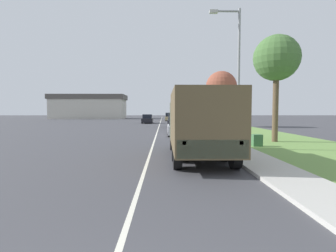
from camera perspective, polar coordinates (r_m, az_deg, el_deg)
ground_plane at (r=40.94m, az=-1.84°, el=0.32°), size 180.00×180.00×0.00m
lane_centre_stripe at (r=40.94m, az=-1.84°, el=0.33°), size 0.12×120.00×0.00m
sidewalk_right at (r=41.11m, az=4.44°, el=0.41°), size 1.80×120.00×0.12m
grass_strip_right at (r=41.75m, az=10.47°, el=0.34°), size 7.00×120.00×0.02m
military_truck at (r=11.62m, az=6.69°, el=0.92°), size 2.39×7.07×2.91m
car_nearest_ahead at (r=22.59m, az=2.25°, el=-0.23°), size 1.82×3.95×1.63m
car_second_ahead at (r=33.70m, az=1.48°, el=1.00°), size 1.87×3.99×1.73m
car_third_ahead at (r=45.45m, az=-4.51°, el=1.48°), size 1.80×4.45×1.53m
car_fourth_ahead at (r=56.81m, az=0.22°, el=1.90°), size 1.71×4.50×1.67m
car_farthest_ahead at (r=67.64m, az=0.19°, el=2.13°), size 1.84×4.54×1.70m
lamp_post at (r=15.01m, az=14.40°, el=12.53°), size 1.69×0.24×7.48m
tree_mid_right at (r=19.54m, az=22.56°, el=13.30°), size 3.06×3.06×7.18m
tree_far_right at (r=36.00m, az=11.52°, el=8.37°), size 4.10×4.10×7.40m
utility_box at (r=16.39m, az=18.81°, el=-2.97°), size 0.55×0.45×0.70m
building_distant at (r=76.68m, az=-16.80°, el=4.07°), size 20.30×9.32×6.64m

